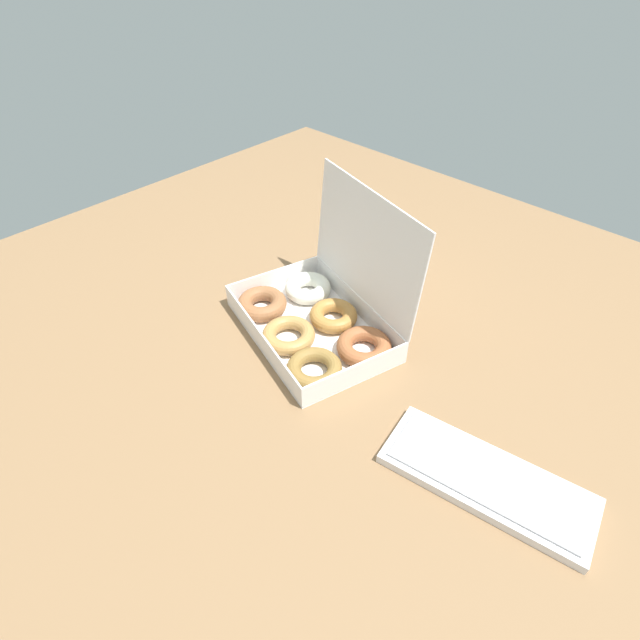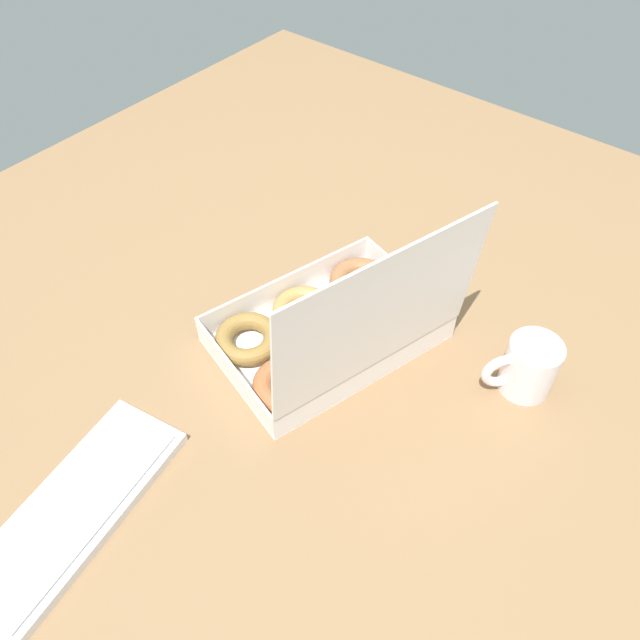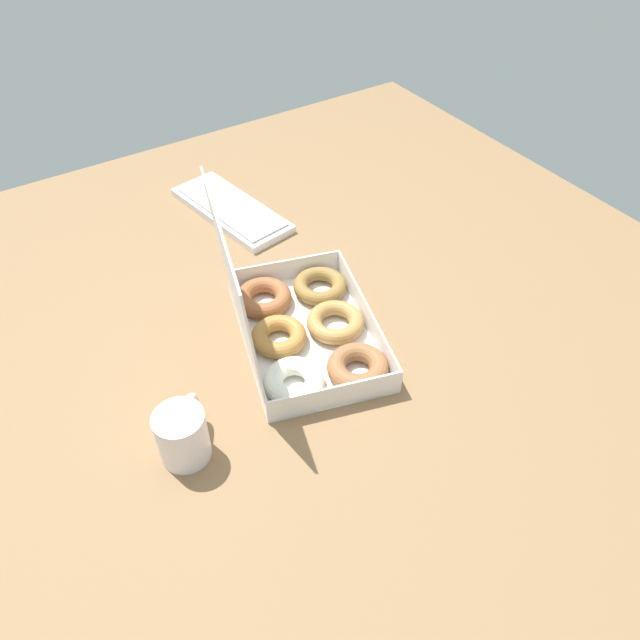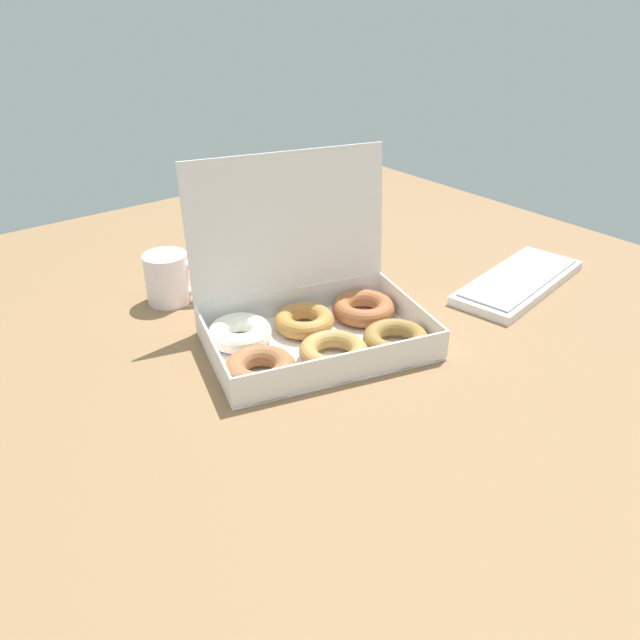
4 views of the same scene
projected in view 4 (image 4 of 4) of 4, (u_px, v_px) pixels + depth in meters
ground_plane at (310, 352)px, 108.53cm from camera, size 180.00×180.00×2.00cm
donut_box at (312, 325)px, 107.53cm from camera, size 43.09×36.35×30.40cm
keyboard at (519, 281)px, 128.61cm from camera, size 35.99×18.76×2.20cm
coffee_mug at (169, 278)px, 120.76cm from camera, size 10.87×10.02×9.88cm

